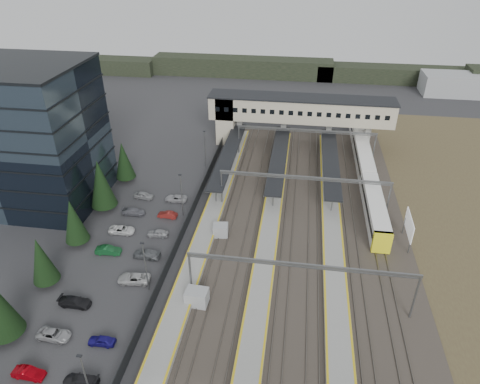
% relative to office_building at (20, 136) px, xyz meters
% --- Properties ---
extents(ground, '(220.00, 220.00, 0.00)m').
position_rel_office_building_xyz_m(ground, '(36.00, -12.00, -12.19)').
color(ground, '#2B2B2D').
rests_on(ground, ground).
extents(office_building, '(24.30, 18.30, 24.30)m').
position_rel_office_building_xyz_m(office_building, '(0.00, 0.00, 0.00)').
color(office_building, '#364653').
rests_on(office_building, ground).
extents(conifer_row, '(4.42, 49.82, 9.50)m').
position_rel_office_building_xyz_m(conifer_row, '(14.00, -15.86, -7.36)').
color(conifer_row, black).
rests_on(conifer_row, ground).
extents(car_park, '(10.46, 44.50, 1.27)m').
position_rel_office_building_xyz_m(car_park, '(22.58, -19.07, -11.59)').
color(car_park, silver).
rests_on(car_park, ground).
extents(lampposts, '(0.50, 53.25, 8.07)m').
position_rel_office_building_xyz_m(lampposts, '(28.00, -10.75, -7.86)').
color(lampposts, slate).
rests_on(lampposts, ground).
extents(fence, '(0.08, 90.00, 2.00)m').
position_rel_office_building_xyz_m(fence, '(29.50, -7.00, -11.19)').
color(fence, '#26282B').
rests_on(fence, ground).
extents(relay_cabin_near, '(2.96, 2.25, 2.37)m').
position_rel_office_building_xyz_m(relay_cabin_near, '(35.12, -21.61, -11.01)').
color(relay_cabin_near, '#979A9C').
rests_on(relay_cabin_near, ground).
extents(relay_cabin_far, '(2.55, 2.21, 2.14)m').
position_rel_office_building_xyz_m(relay_cabin_far, '(35.41, -6.71, -11.12)').
color(relay_cabin_far, '#979A9C').
rests_on(relay_cabin_far, ground).
extents(rail_corridor, '(34.00, 90.00, 0.92)m').
position_rel_office_building_xyz_m(rail_corridor, '(45.34, -7.00, -11.90)').
color(rail_corridor, '#342F27').
rests_on(rail_corridor, ground).
extents(canopies, '(23.10, 30.00, 3.28)m').
position_rel_office_building_xyz_m(canopies, '(43.00, 15.00, -8.27)').
color(canopies, black).
rests_on(canopies, ground).
extents(footbridge, '(40.40, 6.40, 11.20)m').
position_rel_office_building_xyz_m(footbridge, '(43.70, 30.00, -4.26)').
color(footbridge, '#C2B49C').
rests_on(footbridge, ground).
extents(gantries, '(28.40, 62.28, 7.17)m').
position_rel_office_building_xyz_m(gantries, '(48.00, -9.00, -6.20)').
color(gantries, slate).
rests_on(gantries, ground).
extents(train, '(2.79, 58.19, 3.51)m').
position_rel_office_building_xyz_m(train, '(60.00, 21.11, -10.20)').
color(train, white).
rests_on(train, ground).
extents(billboard, '(0.30, 5.92, 5.01)m').
position_rel_office_building_xyz_m(billboard, '(64.17, -4.42, -8.83)').
color(billboard, slate).
rests_on(billboard, ground).
extents(treeline_far, '(170.00, 19.00, 7.00)m').
position_rel_office_building_xyz_m(treeline_far, '(59.81, 80.28, -9.24)').
color(treeline_far, black).
rests_on(treeline_far, ground).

